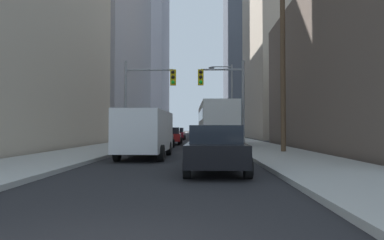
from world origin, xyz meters
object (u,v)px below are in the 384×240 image
(cargo_van_white, at_px, (146,131))
(sedan_grey, at_px, (159,138))
(sedan_red, at_px, (171,136))
(sedan_maroon, at_px, (177,134))
(city_bus, at_px, (215,122))
(traffic_signal_near_left, at_px, (147,90))
(traffic_signal_near_right, at_px, (224,90))
(sedan_black, at_px, (215,149))

(cargo_van_white, xyz_separation_m, sedan_grey, (-0.28, 7.33, -0.52))
(cargo_van_white, height_order, sedan_red, cargo_van_white)
(sedan_grey, height_order, sedan_maroon, same)
(city_bus, relative_size, sedan_grey, 2.73)
(traffic_signal_near_left, distance_m, traffic_signal_near_right, 5.16)
(sedan_red, distance_m, traffic_signal_near_left, 8.07)
(city_bus, height_order, sedan_red, city_bus)
(city_bus, relative_size, traffic_signal_near_left, 1.93)
(sedan_grey, relative_size, sedan_red, 1.00)
(traffic_signal_near_right, bearing_deg, sedan_maroon, 103.53)
(city_bus, distance_m, sedan_red, 4.56)
(traffic_signal_near_right, bearing_deg, cargo_van_white, -123.66)
(cargo_van_white, bearing_deg, sedan_maroon, 90.58)
(traffic_signal_near_left, bearing_deg, cargo_van_white, -81.39)
(sedan_grey, bearing_deg, sedan_maroon, 89.91)
(city_bus, xyz_separation_m, traffic_signal_near_left, (-4.83, -5.30, 2.10))
(sedan_grey, relative_size, traffic_signal_near_left, 0.71)
(sedan_maroon, bearing_deg, sedan_black, -83.57)
(city_bus, xyz_separation_m, sedan_black, (-0.75, -16.76, -1.16))
(city_bus, relative_size, sedan_red, 2.72)
(city_bus, xyz_separation_m, sedan_grey, (-4.15, -4.29, -1.16))
(cargo_van_white, relative_size, sedan_grey, 1.24)
(sedan_red, bearing_deg, sedan_maroon, 91.07)
(city_bus, distance_m, cargo_van_white, 12.26)
(sedan_red, bearing_deg, cargo_van_white, -89.83)
(traffic_signal_near_left, bearing_deg, sedan_grey, 56.27)
(cargo_van_white, bearing_deg, sedan_black, -58.69)
(sedan_black, xyz_separation_m, sedan_grey, (-3.40, 12.47, 0.00))
(city_bus, height_order, traffic_signal_near_left, traffic_signal_near_left)
(cargo_van_white, xyz_separation_m, sedan_maroon, (-0.25, 24.83, -0.52))
(cargo_van_white, distance_m, sedan_red, 13.65)
(cargo_van_white, xyz_separation_m, sedan_red, (-0.04, 13.64, -0.52))
(city_bus, distance_m, sedan_black, 16.81)
(sedan_black, xyz_separation_m, traffic_signal_near_left, (-4.08, 11.45, 3.26))
(sedan_maroon, relative_size, traffic_signal_near_left, 0.70)
(sedan_black, relative_size, traffic_signal_near_right, 0.71)
(traffic_signal_near_right, bearing_deg, city_bus, 93.53)
(city_bus, distance_m, sedan_maroon, 13.89)
(cargo_van_white, height_order, traffic_signal_near_right, traffic_signal_near_right)
(cargo_van_white, bearing_deg, traffic_signal_near_right, 56.34)
(sedan_black, bearing_deg, traffic_signal_near_right, 84.62)
(sedan_black, xyz_separation_m, sedan_red, (-3.17, 18.78, 0.00))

